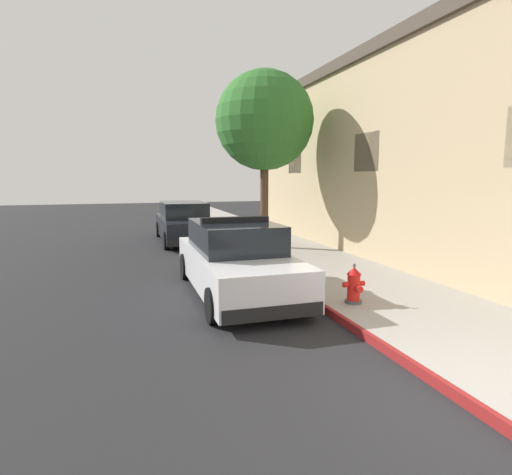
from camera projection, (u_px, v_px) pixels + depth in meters
name	position (u px, v px, depth m)	size (l,w,h in m)	color
ground_plane	(97.00, 265.00, 12.64)	(31.37, 60.00, 0.20)	#232326
sidewalk_pavement	(283.00, 250.00, 14.39)	(3.16, 60.00, 0.15)	#9E9991
curb_painted_edge	(238.00, 252.00, 13.91)	(0.08, 60.00, 0.15)	maroon
storefront_building	(457.00, 157.00, 13.09)	(6.76, 19.25, 6.26)	tan
police_cruiser	(236.00, 260.00, 9.12)	(1.94, 4.84, 1.68)	white
parked_car_silver_ahead	(184.00, 223.00, 16.61)	(1.94, 4.84, 1.56)	black
fire_hydrant	(354.00, 285.00, 7.97)	(0.44, 0.40, 0.76)	#4C4C51
street_tree	(265.00, 121.00, 13.98)	(3.28, 3.28, 5.89)	brown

